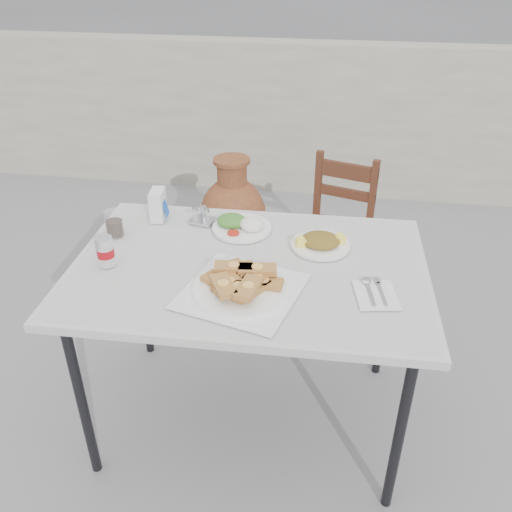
% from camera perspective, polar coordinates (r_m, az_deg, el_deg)
% --- Properties ---
extents(ground, '(80.00, 80.00, 0.00)m').
position_cam_1_polar(ground, '(2.71, 1.42, -14.76)').
color(ground, slate).
rests_on(ground, ground).
extents(cafe_table, '(1.40, 0.96, 0.84)m').
position_cam_1_polar(cafe_table, '(2.13, -0.74, -2.17)').
color(cafe_table, black).
rests_on(cafe_table, ground).
extents(pide_plate, '(0.48, 0.48, 0.08)m').
position_cam_1_polar(pide_plate, '(1.92, -1.57, -2.86)').
color(pide_plate, silver).
rests_on(pide_plate, cafe_table).
extents(salad_rice_plate, '(0.25, 0.25, 0.06)m').
position_cam_1_polar(salad_rice_plate, '(2.33, -1.58, 3.32)').
color(salad_rice_plate, white).
rests_on(salad_rice_plate, cafe_table).
extents(salad_chopped_plate, '(0.24, 0.24, 0.05)m').
position_cam_1_polar(salad_chopped_plate, '(2.22, 6.81, 1.47)').
color(salad_chopped_plate, white).
rests_on(salad_chopped_plate, cafe_table).
extents(soda_can, '(0.07, 0.07, 0.12)m').
position_cam_1_polar(soda_can, '(2.14, -15.57, 0.49)').
color(soda_can, white).
rests_on(soda_can, cafe_table).
extents(cola_glass, '(0.08, 0.08, 0.11)m').
position_cam_1_polar(cola_glass, '(2.35, -14.69, 3.21)').
color(cola_glass, white).
rests_on(cola_glass, cafe_table).
extents(napkin_holder, '(0.08, 0.12, 0.13)m').
position_cam_1_polar(napkin_holder, '(2.44, -10.28, 5.34)').
color(napkin_holder, silver).
rests_on(napkin_holder, cafe_table).
extents(condiment_caddy, '(0.12, 0.10, 0.08)m').
position_cam_1_polar(condiment_caddy, '(2.40, -5.69, 4.11)').
color(condiment_caddy, silver).
rests_on(condiment_caddy, cafe_table).
extents(cutlery_napkin, '(0.17, 0.21, 0.01)m').
position_cam_1_polar(cutlery_napkin, '(1.98, 12.37, -3.74)').
color(cutlery_napkin, silver).
rests_on(cutlery_napkin, cafe_table).
extents(chair, '(0.47, 0.47, 0.86)m').
position_cam_1_polar(chair, '(3.16, 8.32, 2.61)').
color(chair, '#391E0F').
rests_on(chair, ground).
extents(terracotta_urn, '(0.43, 0.43, 0.76)m').
position_cam_1_polar(terracotta_urn, '(3.48, -2.43, 3.98)').
color(terracotta_urn, brown).
rests_on(terracotta_urn, ground).
extents(back_wall, '(6.00, 0.25, 1.20)m').
position_cam_1_polar(back_wall, '(4.57, 6.00, 14.06)').
color(back_wall, '#ABA18E').
rests_on(back_wall, ground).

